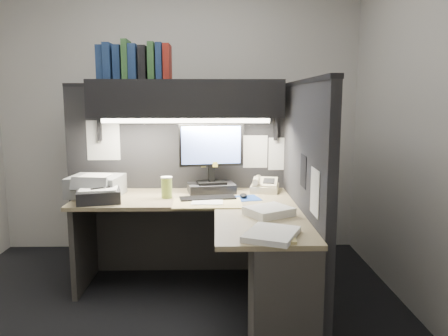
{
  "coord_description": "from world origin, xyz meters",
  "views": [
    {
      "loc": [
        0.35,
        -2.83,
        1.5
      ],
      "look_at": [
        0.42,
        0.51,
        0.97
      ],
      "focal_mm": 35.0,
      "sensor_mm": 36.0,
      "label": 1
    }
  ],
  "objects_px": {
    "overhead_shelf": "(187,99)",
    "telephone": "(265,186)",
    "coffee_cup": "(167,188)",
    "desk": "(226,256)",
    "keyboard": "(208,198)",
    "notebook_stack": "(99,196)",
    "monitor": "(211,166)",
    "printer": "(96,186)"
  },
  "relations": [
    {
      "from": "desk",
      "to": "keyboard",
      "type": "bearing_deg",
      "value": 105.82
    },
    {
      "from": "desk",
      "to": "notebook_stack",
      "type": "bearing_deg",
      "value": 157.27
    },
    {
      "from": "overhead_shelf",
      "to": "printer",
      "type": "relative_size",
      "value": 3.88
    },
    {
      "from": "coffee_cup",
      "to": "notebook_stack",
      "type": "height_order",
      "value": "coffee_cup"
    },
    {
      "from": "desk",
      "to": "monitor",
      "type": "distance_m",
      "value": 0.89
    },
    {
      "from": "monitor",
      "to": "notebook_stack",
      "type": "bearing_deg",
      "value": -169.07
    },
    {
      "from": "telephone",
      "to": "overhead_shelf",
      "type": "bearing_deg",
      "value": -168.35
    },
    {
      "from": "telephone",
      "to": "monitor",
      "type": "bearing_deg",
      "value": -164.44
    },
    {
      "from": "desk",
      "to": "notebook_stack",
      "type": "distance_m",
      "value": 1.08
    },
    {
      "from": "coffee_cup",
      "to": "overhead_shelf",
      "type": "bearing_deg",
      "value": 55.99
    },
    {
      "from": "overhead_shelf",
      "to": "monitor",
      "type": "bearing_deg",
      "value": -9.01
    },
    {
      "from": "coffee_cup",
      "to": "telephone",
      "type": "bearing_deg",
      "value": 15.57
    },
    {
      "from": "overhead_shelf",
      "to": "notebook_stack",
      "type": "height_order",
      "value": "overhead_shelf"
    },
    {
      "from": "notebook_stack",
      "to": "keyboard",
      "type": "bearing_deg",
      "value": 4.2
    },
    {
      "from": "desk",
      "to": "monitor",
      "type": "relative_size",
      "value": 2.97
    },
    {
      "from": "monitor",
      "to": "overhead_shelf",
      "type": "bearing_deg",
      "value": 161.03
    },
    {
      "from": "keyboard",
      "to": "printer",
      "type": "height_order",
      "value": "printer"
    },
    {
      "from": "telephone",
      "to": "notebook_stack",
      "type": "relative_size",
      "value": 0.74
    },
    {
      "from": "monitor",
      "to": "notebook_stack",
      "type": "distance_m",
      "value": 0.92
    },
    {
      "from": "desk",
      "to": "telephone",
      "type": "bearing_deg",
      "value": 65.36
    },
    {
      "from": "coffee_cup",
      "to": "notebook_stack",
      "type": "distance_m",
      "value": 0.51
    },
    {
      "from": "notebook_stack",
      "to": "overhead_shelf",
      "type": "bearing_deg",
      "value": 28.64
    },
    {
      "from": "notebook_stack",
      "to": "telephone",
      "type": "bearing_deg",
      "value": 15.21
    },
    {
      "from": "overhead_shelf",
      "to": "keyboard",
      "type": "bearing_deg",
      "value": -59.85
    },
    {
      "from": "desk",
      "to": "keyboard",
      "type": "relative_size",
      "value": 3.98
    },
    {
      "from": "desk",
      "to": "keyboard",
      "type": "height_order",
      "value": "keyboard"
    },
    {
      "from": "keyboard",
      "to": "coffee_cup",
      "type": "distance_m",
      "value": 0.34
    },
    {
      "from": "printer",
      "to": "notebook_stack",
      "type": "xyz_separation_m",
      "value": [
        0.08,
        -0.22,
        -0.03
      ]
    },
    {
      "from": "desk",
      "to": "printer",
      "type": "relative_size",
      "value": 4.25
    },
    {
      "from": "telephone",
      "to": "keyboard",
      "type": "bearing_deg",
      "value": -136.5
    },
    {
      "from": "overhead_shelf",
      "to": "monitor",
      "type": "height_order",
      "value": "overhead_shelf"
    },
    {
      "from": "keyboard",
      "to": "coffee_cup",
      "type": "height_order",
      "value": "coffee_cup"
    },
    {
      "from": "printer",
      "to": "notebook_stack",
      "type": "height_order",
      "value": "printer"
    },
    {
      "from": "notebook_stack",
      "to": "monitor",
      "type": "bearing_deg",
      "value": 20.88
    },
    {
      "from": "telephone",
      "to": "printer",
      "type": "height_order",
      "value": "printer"
    },
    {
      "from": "overhead_shelf",
      "to": "keyboard",
      "type": "relative_size",
      "value": 3.63
    },
    {
      "from": "monitor",
      "to": "telephone",
      "type": "height_order",
      "value": "monitor"
    },
    {
      "from": "overhead_shelf",
      "to": "coffee_cup",
      "type": "height_order",
      "value": "overhead_shelf"
    },
    {
      "from": "monitor",
      "to": "telephone",
      "type": "xyz_separation_m",
      "value": [
        0.45,
        0.03,
        -0.18
      ]
    },
    {
      "from": "overhead_shelf",
      "to": "coffee_cup",
      "type": "bearing_deg",
      "value": -124.01
    },
    {
      "from": "printer",
      "to": "overhead_shelf",
      "type": "bearing_deg",
      "value": 16.96
    },
    {
      "from": "overhead_shelf",
      "to": "telephone",
      "type": "bearing_deg",
      "value": -0.25
    }
  ]
}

